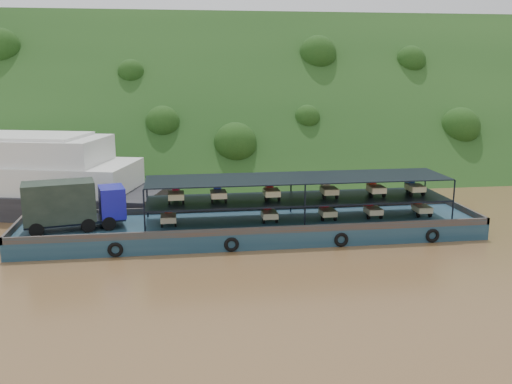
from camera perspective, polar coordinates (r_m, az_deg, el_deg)
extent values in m
plane|color=brown|center=(42.94, 3.23, -4.95)|extent=(160.00, 160.00, 0.00)
cube|color=#143412|center=(77.63, -2.07, 2.98)|extent=(140.00, 39.60, 39.60)
cube|color=#133044|center=(43.93, -0.34, -3.70)|extent=(35.00, 7.00, 1.20)
cube|color=#592D19|center=(46.96, -0.92, -1.56)|extent=(35.00, 0.20, 0.50)
cube|color=#592D19|center=(40.46, 0.32, -3.88)|extent=(35.00, 0.20, 0.50)
cube|color=#592D19|center=(49.15, 20.18, -1.70)|extent=(0.20, 7.00, 0.50)
cube|color=#592D19|center=(44.82, -22.99, -3.27)|extent=(0.20, 7.00, 0.50)
torus|color=black|center=(40.38, -13.89, -5.64)|extent=(1.06, 0.26, 1.06)
torus|color=black|center=(40.35, -2.47, -5.28)|extent=(1.06, 0.26, 1.06)
torus|color=black|center=(41.87, 8.53, -4.74)|extent=(1.06, 0.26, 1.06)
torus|color=black|center=(44.37, 17.24, -4.19)|extent=(1.06, 0.26, 1.06)
cylinder|color=black|center=(42.54, -21.11, -3.56)|extent=(1.08, 0.56, 1.03)
cylinder|color=black|center=(44.62, -21.09, -2.83)|extent=(1.08, 0.56, 1.03)
cylinder|color=black|center=(42.58, -16.42, -3.20)|extent=(1.08, 0.56, 1.03)
cylinder|color=black|center=(44.66, -16.62, -2.49)|extent=(1.08, 0.56, 1.03)
cylinder|color=black|center=(42.68, -14.50, -3.05)|extent=(1.08, 0.56, 1.03)
cylinder|color=black|center=(44.76, -14.78, -2.35)|extent=(1.08, 0.56, 1.03)
cube|color=black|center=(43.55, -17.61, -2.72)|extent=(7.29, 3.64, 0.21)
cube|color=#171697|center=(43.44, -14.20, -0.95)|extent=(2.21, 2.77, 2.26)
cube|color=black|center=(43.44, -13.09, -0.33)|extent=(0.48, 2.02, 0.92)
cube|color=black|center=(43.18, -19.10, -0.92)|extent=(5.32, 3.42, 2.87)
cube|color=black|center=(43.96, 4.17, -0.68)|extent=(23.00, 5.00, 0.12)
cube|color=black|center=(43.62, 4.21, 1.42)|extent=(23.00, 5.00, 0.08)
cylinder|color=black|center=(40.59, -11.11, -2.02)|extent=(0.12, 0.12, 3.30)
cylinder|color=black|center=(45.44, -10.83, -0.45)|extent=(0.12, 0.12, 3.30)
cylinder|color=black|center=(41.60, 4.91, -1.47)|extent=(0.12, 0.12, 3.30)
cylinder|color=black|center=(46.35, 3.51, 0.01)|extent=(0.12, 0.12, 3.30)
cylinder|color=black|center=(45.58, 19.14, -0.89)|extent=(0.12, 0.12, 3.30)
cylinder|color=black|center=(49.95, 16.53, 0.42)|extent=(0.12, 0.12, 3.30)
cylinder|color=black|center=(44.32, -8.73, -2.55)|extent=(0.12, 0.52, 0.52)
cylinder|color=black|center=(42.59, -9.41, -3.20)|extent=(0.14, 0.52, 0.52)
cylinder|color=black|center=(42.58, -8.06, -3.16)|extent=(0.14, 0.52, 0.52)
cube|color=beige|center=(42.83, -8.75, -2.61)|extent=(1.15, 1.50, 0.44)
cube|color=#B8250C|center=(43.90, -8.75, -2.00)|extent=(0.55, 0.80, 0.80)
cube|color=#B8250C|center=(43.58, -8.78, -1.43)|extent=(0.50, 0.10, 0.10)
cylinder|color=black|center=(44.88, 1.04, -2.22)|extent=(0.12, 0.52, 0.52)
cylinder|color=black|center=(43.09, 0.77, -2.84)|extent=(0.14, 0.52, 0.52)
cylinder|color=black|center=(43.25, 2.08, -2.79)|extent=(0.14, 0.52, 0.52)
cube|color=beige|center=(43.41, 1.35, -2.26)|extent=(1.15, 1.50, 0.44)
cube|color=#B30B0E|center=(44.47, 1.10, -1.66)|extent=(0.55, 0.80, 0.80)
cube|color=#B30B0E|center=(44.15, 1.15, -1.10)|extent=(0.50, 0.10, 0.10)
cylinder|color=black|center=(45.83, 6.70, -1.99)|extent=(0.12, 0.52, 0.52)
cylinder|color=black|center=(44.02, 6.67, -2.59)|extent=(0.14, 0.52, 0.52)
cylinder|color=black|center=(44.29, 7.92, -2.54)|extent=(0.14, 0.52, 0.52)
cube|color=beige|center=(44.39, 7.19, -2.03)|extent=(1.15, 1.50, 0.44)
cube|color=red|center=(45.42, 6.81, -1.45)|extent=(0.55, 0.80, 0.80)
cube|color=red|center=(45.12, 6.89, -0.89)|extent=(0.50, 0.10, 0.10)
cylinder|color=black|center=(46.90, 11.04, -1.80)|extent=(0.12, 0.52, 0.52)
cylinder|color=black|center=(45.10, 11.19, -2.39)|extent=(0.14, 0.52, 0.52)
cylinder|color=black|center=(45.43, 12.38, -2.33)|extent=(0.14, 0.52, 0.52)
cube|color=beige|center=(45.50, 11.66, -1.83)|extent=(1.15, 1.50, 0.44)
cube|color=red|center=(46.50, 11.19, -1.27)|extent=(0.55, 0.80, 0.80)
cube|color=red|center=(46.20, 11.30, -0.73)|extent=(0.50, 0.10, 0.10)
cylinder|color=black|center=(48.37, 15.57, -1.60)|extent=(0.12, 0.52, 0.52)
cylinder|color=black|center=(46.58, 15.89, -2.15)|extent=(0.14, 0.52, 0.52)
cylinder|color=black|center=(47.00, 17.00, -2.10)|extent=(0.14, 0.52, 0.52)
cube|color=beige|center=(47.01, 16.30, -1.62)|extent=(1.15, 1.50, 0.44)
cube|color=#AD240B|center=(47.99, 15.75, -1.08)|extent=(0.55, 0.80, 0.80)
cube|color=#AD240B|center=(47.70, 15.88, -0.55)|extent=(0.50, 0.10, 0.10)
cylinder|color=black|center=(43.91, -8.00, -0.36)|extent=(0.12, 0.52, 0.52)
cylinder|color=black|center=(42.16, -8.66, -0.92)|extent=(0.14, 0.52, 0.52)
cylinder|color=black|center=(42.16, -7.30, -0.88)|extent=(0.14, 0.52, 0.52)
cube|color=beige|center=(42.42, -7.99, -0.35)|extent=(1.15, 1.50, 0.44)
cube|color=red|center=(43.50, -8.02, 0.22)|extent=(0.55, 0.80, 0.80)
cube|color=red|center=(43.20, -8.03, 0.81)|extent=(0.50, 0.10, 0.10)
cylinder|color=black|center=(44.03, -3.92, -0.23)|extent=(0.12, 0.52, 0.52)
cylinder|color=black|center=(42.24, -4.40, -0.79)|extent=(0.14, 0.52, 0.52)
cylinder|color=black|center=(42.32, -3.05, -0.74)|extent=(0.14, 0.52, 0.52)
cube|color=beige|center=(42.54, -3.77, -0.21)|extent=(1.15, 1.50, 0.44)
cube|color=#1B2BA2|center=(43.62, -3.90, 0.35)|extent=(0.55, 0.80, 0.80)
cube|color=#1B2BA2|center=(43.32, -3.89, 0.94)|extent=(0.50, 0.10, 0.10)
cylinder|color=black|center=(44.50, 1.25, -0.07)|extent=(0.12, 0.52, 0.52)
cylinder|color=black|center=(42.69, 0.99, -0.61)|extent=(0.14, 0.52, 0.52)
cylinder|color=black|center=(42.86, 2.31, -0.56)|extent=(0.14, 0.52, 0.52)
cube|color=beige|center=(43.03, 1.57, -0.04)|extent=(1.15, 1.50, 0.44)
cube|color=#BB120C|center=(44.10, 1.32, 0.51)|extent=(0.55, 0.80, 0.80)
cube|color=#BB120C|center=(43.81, 1.37, 1.10)|extent=(0.50, 0.10, 0.10)
cylinder|color=black|center=(45.45, 6.84, 0.11)|extent=(0.12, 0.52, 0.52)
cylinder|color=black|center=(43.63, 6.82, -0.41)|extent=(0.14, 0.52, 0.52)
cylinder|color=black|center=(43.89, 8.08, -0.37)|extent=(0.14, 0.52, 0.52)
cube|color=tan|center=(44.01, 7.34, 0.14)|extent=(1.15, 1.50, 0.44)
cube|color=#CABD8F|center=(45.06, 6.96, 0.68)|extent=(0.55, 0.80, 0.80)
cube|color=#CABD8F|center=(44.77, 7.04, 1.25)|extent=(0.50, 0.10, 0.10)
cylinder|color=black|center=(46.56, 11.31, 0.26)|extent=(0.12, 0.52, 0.52)
cylinder|color=black|center=(44.74, 11.47, -0.25)|extent=(0.14, 0.52, 0.52)
cylinder|color=black|center=(45.09, 12.67, -0.21)|extent=(0.14, 0.52, 0.52)
cube|color=beige|center=(45.16, 11.94, 0.29)|extent=(1.15, 1.50, 0.44)
cube|color=#B8210C|center=(46.18, 11.46, 0.81)|extent=(0.55, 0.80, 0.80)
cube|color=#B8210C|center=(45.90, 11.57, 1.37)|extent=(0.50, 0.10, 0.10)
cylinder|color=black|center=(47.72, 14.93, 0.37)|extent=(0.12, 0.52, 0.52)
cylinder|color=black|center=(45.91, 15.23, -0.12)|extent=(0.14, 0.52, 0.52)
cylinder|color=black|center=(46.32, 16.37, -0.08)|extent=(0.14, 0.52, 0.52)
cube|color=beige|center=(46.36, 15.65, 0.41)|extent=(1.15, 1.50, 0.44)
cube|color=#194097|center=(47.35, 15.11, 0.91)|extent=(0.55, 0.80, 0.80)
cube|color=#194097|center=(47.08, 15.24, 1.46)|extent=(0.50, 0.10, 0.10)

